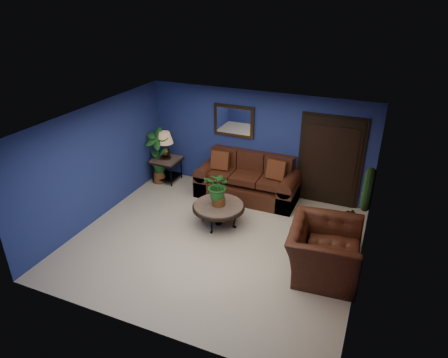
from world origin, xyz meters
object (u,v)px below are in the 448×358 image
at_px(sofa, 248,182).
at_px(end_table, 167,164).
at_px(coffee_table, 219,207).
at_px(table_lamp, 165,142).
at_px(side_chair, 269,178).
at_px(armchair, 324,250).

xyz_separation_m(sofa, end_table, (-2.25, -0.04, 0.13)).
relative_size(coffee_table, end_table, 1.63).
xyz_separation_m(coffee_table, end_table, (-2.10, 1.44, 0.06)).
height_order(table_lamp, side_chair, table_lamp).
relative_size(end_table, armchair, 0.49).
distance_m(table_lamp, side_chair, 2.79).
relative_size(coffee_table, table_lamp, 1.61).
bearing_deg(armchair, end_table, 59.65).
bearing_deg(coffee_table, side_chair, 67.16).
bearing_deg(table_lamp, coffee_table, -34.36).
height_order(sofa, table_lamp, table_lamp).
bearing_deg(side_chair, armchair, -65.24).
distance_m(coffee_table, end_table, 2.55).
height_order(coffee_table, end_table, end_table).
distance_m(sofa, side_chair, 0.53).
height_order(coffee_table, table_lamp, table_lamp).
relative_size(table_lamp, armchair, 0.49).
bearing_deg(sofa, coffee_table, -95.54).
height_order(table_lamp, armchair, table_lamp).
xyz_separation_m(table_lamp, side_chair, (2.74, 0.07, -0.52)).
bearing_deg(table_lamp, end_table, -90.00).
bearing_deg(sofa, side_chair, 3.54).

